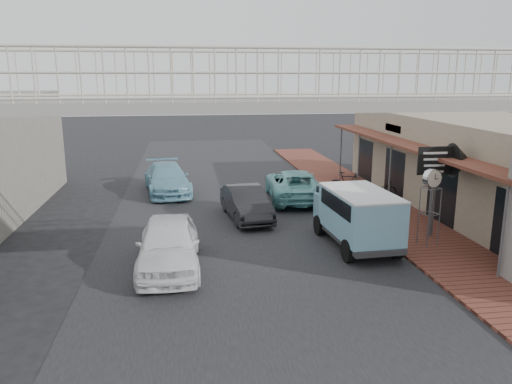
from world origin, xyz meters
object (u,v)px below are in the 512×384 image
object	(u,v)px
angkot_van	(357,211)
arrow_sign	(458,161)
motorcycle_far	(347,183)
street_clock	(432,182)
angkot_curb	(294,185)
angkot_far	(167,179)
motorcycle_near	(380,190)
dark_sedan	(246,203)
white_hatchback	(169,244)

from	to	relation	value
angkot_van	arrow_sign	distance (m)	4.11
motorcycle_far	street_clock	distance (m)	7.78
arrow_sign	street_clock	bearing A→B (deg)	-147.39
angkot_curb	arrow_sign	bearing A→B (deg)	129.41
angkot_far	angkot_van	world-z (taller)	angkot_van
angkot_curb	motorcycle_near	xyz separation A→B (m)	(3.90, -0.95, -0.16)
dark_sedan	angkot_van	world-z (taller)	angkot_van
street_clock	motorcycle_far	bearing A→B (deg)	77.15
angkot_van	white_hatchback	bearing A→B (deg)	-173.36
angkot_curb	motorcycle_near	world-z (taller)	angkot_curb
arrow_sign	motorcycle_far	bearing A→B (deg)	105.07
white_hatchback	motorcycle_near	bearing A→B (deg)	36.55
angkot_curb	motorcycle_far	bearing A→B (deg)	-167.78
street_clock	arrow_sign	bearing A→B (deg)	16.34
angkot_van	motorcycle_far	size ratio (longest dim) A/B	2.31
arrow_sign	dark_sedan	bearing A→B (deg)	154.51
angkot_far	motorcycle_far	bearing A→B (deg)	-20.36
dark_sedan	motorcycle_far	world-z (taller)	dark_sedan
dark_sedan	angkot_curb	size ratio (longest dim) A/B	0.78
white_hatchback	angkot_van	distance (m)	6.47
angkot_curb	motorcycle_far	distance (m)	2.77
white_hatchback	angkot_van	bearing A→B (deg)	10.38
motorcycle_near	motorcycle_far	distance (m)	1.76
angkot_van	motorcycle_near	bearing A→B (deg)	57.99
dark_sedan	arrow_sign	world-z (taller)	arrow_sign
motorcycle_near	angkot_far	bearing A→B (deg)	61.17
motorcycle_near	motorcycle_far	size ratio (longest dim) A/B	0.97
white_hatchback	motorcycle_near	world-z (taller)	white_hatchback
motorcycle_near	street_clock	bearing A→B (deg)	162.35
motorcycle_near	street_clock	distance (m)	6.55
motorcycle_far	angkot_van	bearing A→B (deg)	-176.37
street_clock	arrow_sign	distance (m)	1.70
motorcycle_far	arrow_sign	bearing A→B (deg)	-146.09
angkot_curb	arrow_sign	world-z (taller)	arrow_sign
angkot_van	street_clock	size ratio (longest dim) A/B	1.59
angkot_far	motorcycle_near	size ratio (longest dim) A/B	2.82
dark_sedan	arrow_sign	xyz separation A→B (m)	(7.12, -3.51, 2.16)
angkot_curb	arrow_sign	distance (m)	8.05
white_hatchback	motorcycle_far	distance (m)	11.82
street_clock	arrow_sign	size ratio (longest dim) A/B	0.78
angkot_far	arrow_sign	distance (m)	13.79
motorcycle_near	street_clock	world-z (taller)	street_clock
motorcycle_far	street_clock	size ratio (longest dim) A/B	0.69
angkot_far	motorcycle_near	xyz separation A→B (m)	(9.90, -3.32, -0.16)
dark_sedan	arrow_sign	size ratio (longest dim) A/B	1.20
arrow_sign	angkot_curb	bearing A→B (deg)	125.81
motorcycle_far	arrow_sign	world-z (taller)	arrow_sign
white_hatchback	arrow_sign	size ratio (longest dim) A/B	1.36
dark_sedan	white_hatchback	bearing A→B (deg)	-127.63
white_hatchback	angkot_van	size ratio (longest dim) A/B	1.09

